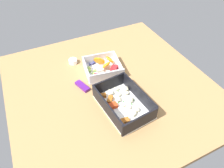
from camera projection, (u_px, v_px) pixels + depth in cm
name	position (u px, v px, depth cm)	size (l,w,h in cm)	color
table_surface	(110.00, 86.00, 84.72)	(80.00, 80.00, 2.00)	#9E7547
pasta_container	(123.00, 103.00, 74.50)	(22.43, 16.23, 6.19)	white
fruit_bowl	(103.00, 67.00, 89.03)	(15.87, 16.73, 6.03)	white
candy_bar	(82.00, 86.00, 82.57)	(7.00, 2.40, 1.20)	#51197A
paper_cup_liner	(73.00, 61.00, 93.55)	(3.79, 3.79, 1.99)	white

